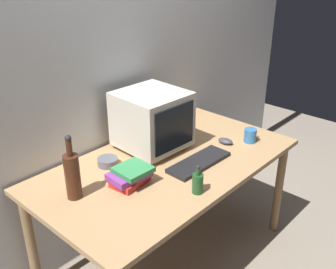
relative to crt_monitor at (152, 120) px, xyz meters
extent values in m
plane|color=gray|center=(-0.07, -0.19, -0.92)|extent=(6.00, 6.00, 0.00)
cube|color=silver|center=(-0.07, 0.31, 0.33)|extent=(4.00, 0.08, 2.50)
cube|color=tan|center=(-0.07, -0.19, -0.21)|extent=(1.60, 0.88, 0.03)
cylinder|color=olive|center=(0.67, -0.57, -0.57)|extent=(0.06, 0.06, 0.70)
cylinder|color=olive|center=(-0.80, 0.19, -0.57)|extent=(0.06, 0.06, 0.70)
cylinder|color=olive|center=(0.67, 0.19, -0.57)|extent=(0.06, 0.06, 0.70)
cube|color=beige|center=(0.00, 0.00, -0.18)|extent=(0.29, 0.25, 0.03)
cube|color=beige|center=(0.00, 0.00, 0.01)|extent=(0.40, 0.40, 0.34)
cube|color=black|center=(-0.01, -0.19, 0.01)|extent=(0.31, 0.02, 0.27)
cube|color=black|center=(0.04, -0.34, -0.18)|extent=(0.42, 0.16, 0.02)
ellipsoid|color=#3F3F47|center=(0.36, -0.31, -0.17)|extent=(0.07, 0.11, 0.04)
cylinder|color=#472314|center=(-0.65, -0.08, -0.07)|extent=(0.08, 0.08, 0.24)
cylinder|color=#472314|center=(-0.65, -0.08, 0.09)|extent=(0.03, 0.03, 0.08)
sphere|color=#262626|center=(-0.65, -0.08, 0.14)|extent=(0.03, 0.03, 0.03)
cylinder|color=#1E4C23|center=(-0.20, -0.52, -0.14)|extent=(0.06, 0.06, 0.11)
cylinder|color=#1E4C23|center=(-0.20, -0.52, -0.07)|extent=(0.02, 0.02, 0.04)
sphere|color=#262626|center=(-0.20, -0.52, -0.04)|extent=(0.02, 0.02, 0.02)
cube|color=red|center=(-0.38, -0.20, -0.17)|extent=(0.21, 0.16, 0.04)
cube|color=#843893|center=(-0.38, -0.20, -0.14)|extent=(0.22, 0.16, 0.04)
cube|color=#33894C|center=(-0.36, -0.21, -0.11)|extent=(0.18, 0.17, 0.03)
cylinder|color=#3370B2|center=(0.49, -0.41, -0.15)|extent=(0.08, 0.08, 0.09)
torus|color=#3370B2|center=(0.54, -0.41, -0.14)|extent=(0.06, 0.01, 0.06)
cylinder|color=#595B66|center=(-0.33, 0.04, -0.17)|extent=(0.12, 0.12, 0.04)
camera|label=1|loc=(-1.56, -1.55, 0.95)|focal=41.90mm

